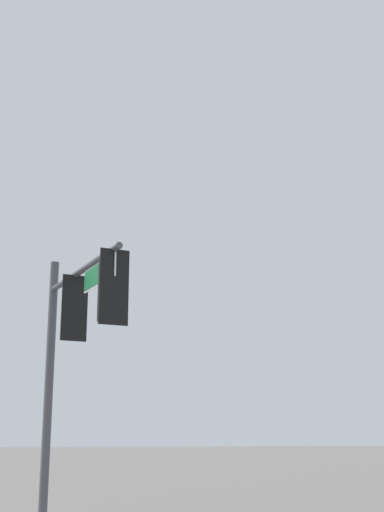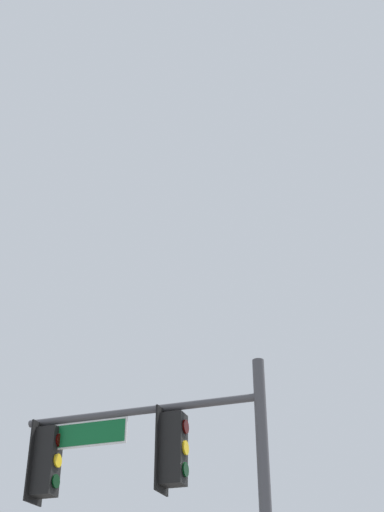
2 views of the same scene
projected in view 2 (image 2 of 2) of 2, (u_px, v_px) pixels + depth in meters
signal_pole_near at (155, 478)px, 10.84m from camera, size 4.07×0.96×5.68m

